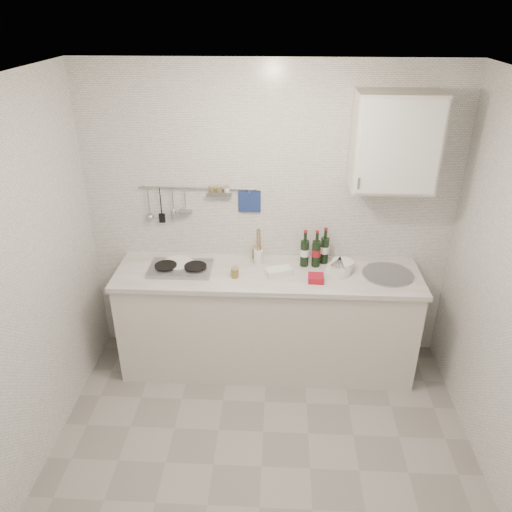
{
  "coord_description": "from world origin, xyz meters",
  "views": [
    {
      "loc": [
        0.08,
        -2.38,
        2.86
      ],
      "look_at": [
        -0.08,
        0.9,
        1.17
      ],
      "focal_mm": 35.0,
      "sensor_mm": 36.0,
      "label": 1
    }
  ],
  "objects_px": {
    "plate_stack_hob": "(177,264)",
    "utensil_crock": "(259,255)",
    "wine_bottles": "(315,248)",
    "plate_stack_sink": "(340,267)",
    "wall_cabinet": "(395,142)"
  },
  "relations": [
    {
      "from": "plate_stack_hob",
      "to": "utensil_crock",
      "type": "height_order",
      "value": "utensil_crock"
    },
    {
      "from": "plate_stack_hob",
      "to": "wine_bottles",
      "type": "bearing_deg",
      "value": 4.32
    },
    {
      "from": "plate_stack_hob",
      "to": "plate_stack_sink",
      "type": "distance_m",
      "value": 1.32
    },
    {
      "from": "plate_stack_sink",
      "to": "utensil_crock",
      "type": "distance_m",
      "value": 0.67
    },
    {
      "from": "wall_cabinet",
      "to": "utensil_crock",
      "type": "bearing_deg",
      "value": 178.16
    },
    {
      "from": "plate_stack_hob",
      "to": "utensil_crock",
      "type": "relative_size",
      "value": 0.83
    },
    {
      "from": "wall_cabinet",
      "to": "plate_stack_sink",
      "type": "relative_size",
      "value": 3.06
    },
    {
      "from": "plate_stack_hob",
      "to": "plate_stack_sink",
      "type": "xyz_separation_m",
      "value": [
        1.32,
        -0.04,
        0.03
      ]
    },
    {
      "from": "wine_bottles",
      "to": "utensil_crock",
      "type": "relative_size",
      "value": 0.98
    },
    {
      "from": "wall_cabinet",
      "to": "plate_stack_hob",
      "type": "xyz_separation_m",
      "value": [
        -1.64,
        -0.06,
        -1.01
      ]
    },
    {
      "from": "wall_cabinet",
      "to": "plate_stack_sink",
      "type": "distance_m",
      "value": 1.04
    },
    {
      "from": "plate_stack_hob",
      "to": "plate_stack_sink",
      "type": "relative_size",
      "value": 1.15
    },
    {
      "from": "utensil_crock",
      "to": "wine_bottles",
      "type": "bearing_deg",
      "value": -0.26
    },
    {
      "from": "plate_stack_sink",
      "to": "wall_cabinet",
      "type": "bearing_deg",
      "value": 15.87
    },
    {
      "from": "plate_stack_sink",
      "to": "wine_bottles",
      "type": "relative_size",
      "value": 0.74
    }
  ]
}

